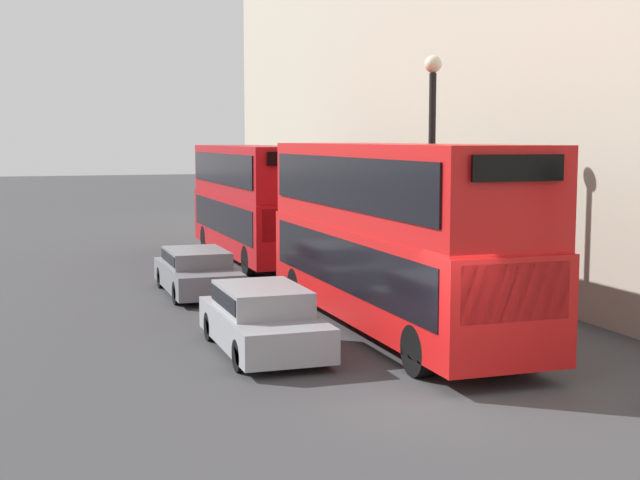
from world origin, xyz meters
TOP-DOWN VIEW (x-y plane):
  - ground_plane at (0.00, 0.00)m, footprint 200.00×200.00m
  - bus_leading at (1.60, 5.54)m, footprint 2.59×10.96m
  - bus_second_in_queue at (1.60, 18.45)m, footprint 2.59×10.31m
  - car_dark_sedan at (-1.80, 4.53)m, footprint 1.88×4.43m
  - car_hatchback at (-1.80, 11.96)m, footprint 1.85×4.52m
  - street_lamp at (3.38, 7.24)m, footprint 0.44×0.44m

SIDE VIEW (x-z plane):
  - ground_plane at x=0.00m, z-range 0.00..0.00m
  - car_hatchback at x=-1.80m, z-range 0.05..1.34m
  - car_dark_sedan at x=-1.80m, z-range 0.04..1.44m
  - bus_second_in_queue at x=1.60m, z-range 0.22..4.46m
  - bus_leading at x=1.60m, z-range 0.22..4.60m
  - street_lamp at x=3.38m, z-range 0.77..7.34m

